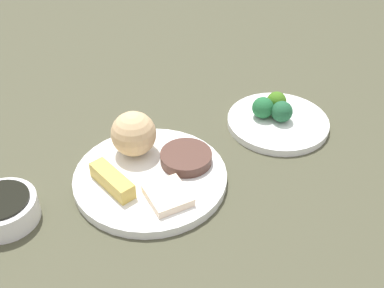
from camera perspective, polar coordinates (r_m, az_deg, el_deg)
tabletop at (r=0.81m, az=-5.53°, el=-4.60°), size 2.20×2.20×0.02m
main_plate at (r=0.79m, az=-4.98°, el=-4.03°), size 0.26×0.26×0.02m
rice_scoop at (r=0.81m, az=-7.07°, el=1.24°), size 0.08×0.08×0.08m
spring_roll at (r=0.76m, az=-9.62°, el=-4.36°), size 0.03×0.09×0.03m
crab_rangoon_wonton at (r=0.74m, az=-2.93°, el=-6.22°), size 0.08×0.08×0.01m
stir_fry_heap at (r=0.80m, az=-0.72°, el=-1.64°), size 0.09×0.09×0.02m
broccoli_plate at (r=0.93m, az=10.31°, el=2.59°), size 0.19×0.19×0.01m
broccoli_floret_0 at (r=0.91m, az=10.80°, el=3.86°), size 0.04×0.04×0.04m
broccoli_floret_1 at (r=0.92m, az=8.56°, el=4.35°), size 0.04×0.04×0.04m
broccoli_floret_2 at (r=0.94m, az=10.17°, el=5.09°), size 0.04×0.04×0.04m
soy_sauce_bowl at (r=0.77m, az=-21.80°, el=-7.40°), size 0.10×0.10×0.04m
soy_sauce_bowl_liquid at (r=0.76m, az=-22.17°, el=-6.27°), size 0.09×0.09×0.00m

